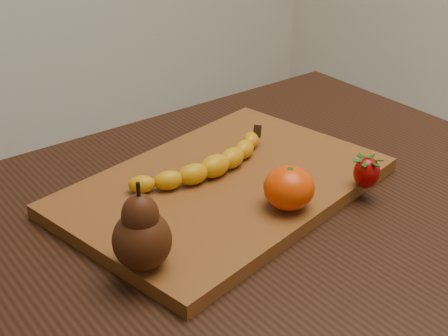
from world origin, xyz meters
TOP-DOWN VIEW (x-y plane):
  - table at (0.00, 0.00)m, footprint 1.00×0.70m
  - cutting_board at (0.03, 0.06)m, footprint 0.50×0.38m
  - banana at (0.03, 0.07)m, footprint 0.21×0.07m
  - pear at (-0.16, -0.04)m, footprint 0.08×0.08m
  - mandarin at (0.05, -0.05)m, footprint 0.08×0.08m
  - strawberry at (0.18, -0.07)m, footprint 0.05×0.05m

SIDE VIEW (x-z plane):
  - table at x=0.00m, z-range 0.28..1.04m
  - cutting_board at x=0.03m, z-range 0.76..0.78m
  - banana at x=0.03m, z-range 0.78..0.81m
  - strawberry at x=0.18m, z-range 0.78..0.83m
  - mandarin at x=0.05m, z-range 0.78..0.84m
  - pear at x=-0.16m, z-range 0.78..0.89m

